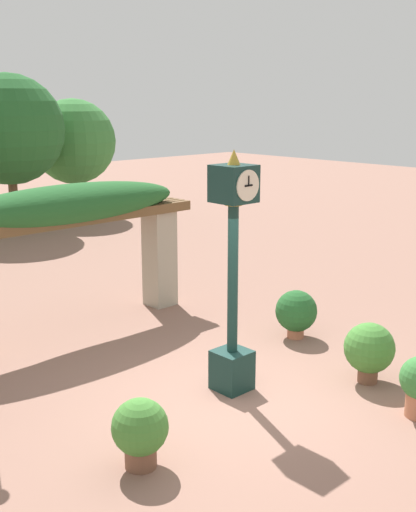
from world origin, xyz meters
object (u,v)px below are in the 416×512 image
at_px(pedestal_clock, 233,278).
at_px(potted_plant_far_right, 369,349).
at_px(potted_plant_far_left, 140,430).
at_px(potted_plant_near_left, 296,312).

xyz_separation_m(pedestal_clock, potted_plant_far_right, (1.62, -1.21, -1.15)).
bearing_deg(potted_plant_far_left, potted_plant_far_right, -7.54).
relative_size(potted_plant_near_left, potted_plant_far_left, 1.04).
xyz_separation_m(potted_plant_near_left, potted_plant_far_left, (-4.45, -1.38, -0.01)).
bearing_deg(pedestal_clock, potted_plant_far_right, -36.80).
relative_size(pedestal_clock, potted_plant_far_right, 3.78).
bearing_deg(potted_plant_far_left, pedestal_clock, 17.99).
distance_m(pedestal_clock, potted_plant_far_right, 2.33).
height_order(potted_plant_far_left, potted_plant_far_right, potted_plant_far_right).
distance_m(pedestal_clock, potted_plant_far_left, 2.59).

